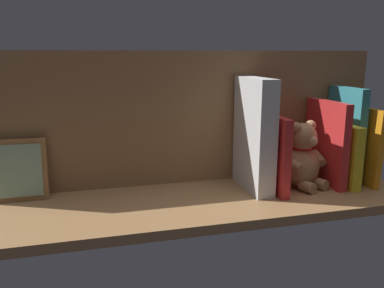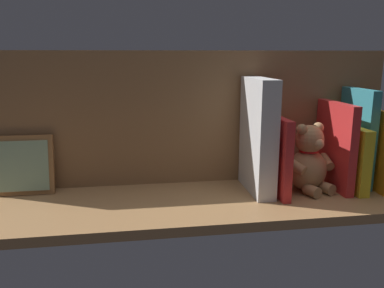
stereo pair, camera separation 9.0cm
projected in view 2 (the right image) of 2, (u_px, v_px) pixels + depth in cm
name	position (u px, v px, depth cm)	size (l,w,h in cm)	color
ground_plane	(192.00, 203.00, 93.47)	(108.85, 30.78, 2.20)	#A87A4C
shelf_back_panel	(184.00, 118.00, 102.04)	(108.85, 1.50, 34.34)	#946A43
book_0	(370.00, 148.00, 100.90)	(1.68, 17.96, 19.93)	orange
book_1	(357.00, 137.00, 101.68)	(2.34, 14.29, 24.94)	teal
book_2	(347.00, 156.00, 100.27)	(2.69, 18.22, 16.05)	yellow
book_3	(335.00, 145.00, 99.47)	(2.13, 17.51, 21.78)	red
teddy_bear	(309.00, 161.00, 97.58)	(13.10, 12.90, 17.03)	tan
book_4	(274.00, 154.00, 96.76)	(1.97, 18.76, 18.92)	red
dictionary_thick_white	(258.00, 136.00, 95.88)	(4.50, 17.02, 27.94)	silver
picture_frame_leaning	(24.00, 165.00, 95.13)	(13.84, 3.80, 14.50)	#9E6B3D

